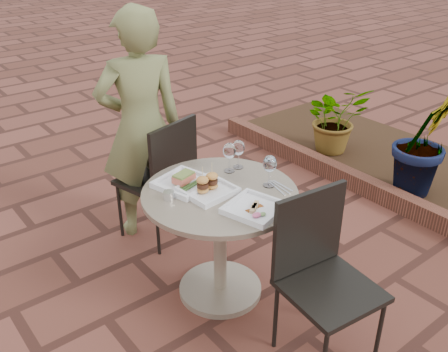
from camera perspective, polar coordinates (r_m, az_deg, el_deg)
ground at (r=3.48m, az=-0.72°, el=-10.13°), size 60.00×60.00×0.00m
cafe_table at (r=2.98m, az=-0.45°, el=-5.90°), size 0.90×0.90×0.73m
chair_far at (r=3.49m, az=-6.90°, el=0.54°), size 0.54×0.54×0.93m
chair_near at (r=2.63m, az=10.91°, el=-9.92°), size 0.49×0.49×0.93m
diner at (r=3.52m, az=-9.50°, el=5.55°), size 0.69×0.54×1.65m
plate_salmon at (r=2.91m, az=-4.58°, el=-0.69°), size 0.35×0.35×0.08m
plate_sliders at (r=2.83m, az=-1.90°, el=-1.30°), size 0.29×0.29×0.18m
plate_tuna at (r=2.67m, az=3.51°, el=-3.67°), size 0.34×0.34×0.03m
wine_glass_right at (r=2.86m, az=5.25°, el=1.31°), size 0.08×0.08×0.19m
wine_glass_mid at (r=3.02m, az=0.63°, el=2.81°), size 0.08×0.08×0.19m
wine_glass_far at (r=3.07m, az=1.66°, el=3.17°), size 0.08×0.08×0.18m
steel_ramekin at (r=2.78m, az=-6.33°, el=-2.21°), size 0.07×0.07×0.05m
cutlery_set at (r=2.91m, az=6.41°, el=-1.26°), size 0.10×0.20×0.00m
planter_curb at (r=4.59m, az=12.89°, el=0.34°), size 0.12×3.00×0.15m
mulch_bed at (r=5.13m, az=17.86°, el=2.12°), size 1.30×3.00×0.06m
potted_plant_a at (r=4.95m, az=12.60°, el=6.46°), size 0.75×0.71×0.67m
potted_plant_b at (r=4.32m, az=21.99°, el=3.89°), size 0.58×0.49×0.94m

